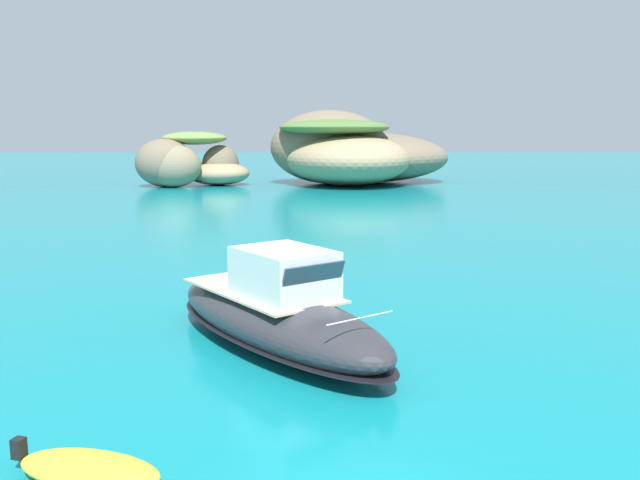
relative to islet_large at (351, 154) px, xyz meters
name	(u,v)px	position (x,y,z in m)	size (l,w,h in m)	color
islet_large	(351,154)	(0.00, 0.00, 0.00)	(22.38, 23.34, 8.48)	#756651
islet_small	(188,163)	(-18.32, -3.63, -0.89)	(14.14, 10.94, 6.00)	#84755B
motorboat_charcoal	(276,314)	(-6.26, -59.75, -2.50)	(7.74, 9.33, 2.78)	#2D2D33
dinghy_tender	(89,469)	(-9.11, -66.73, -3.20)	(2.87, 1.84, 0.58)	yellow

